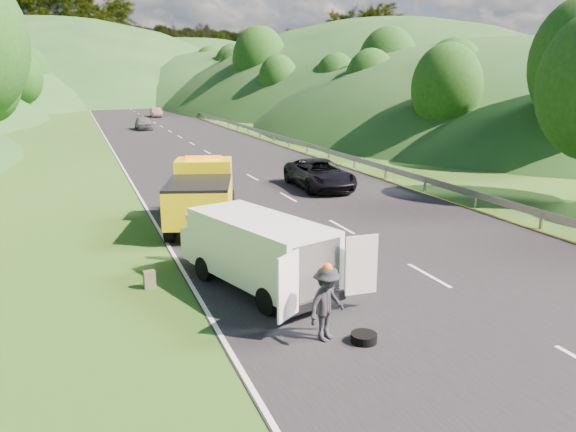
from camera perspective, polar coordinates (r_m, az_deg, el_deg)
name	(u,v)px	position (r m, az deg, el deg)	size (l,w,h in m)	color
ground	(312,267)	(17.88, 2.44, -5.21)	(320.00, 320.00, 0.00)	#38661E
road_surface	(180,137)	(56.64, -10.92, 7.89)	(14.00, 200.00, 0.02)	black
guardrail	(221,125)	(70.33, -6.82, 9.21)	(0.06, 140.00, 1.52)	gray
tree_line_right	(295,118)	(81.34, 0.69, 9.96)	(14.00, 140.00, 14.00)	#255719
hills_backdrop	(127,99)	(150.89, -16.08, 11.35)	(201.00, 288.60, 44.00)	#2D5B23
tow_truck	(202,194)	(22.66, -8.72, 2.22)	(4.00, 6.61, 2.67)	black
white_van	(257,249)	(15.79, -3.18, -3.37)	(4.18, 6.35, 2.09)	black
woman	(192,261)	(18.69, -9.70, -4.54)	(0.60, 0.44, 1.65)	white
child	(254,266)	(18.02, -3.45, -5.07)	(0.47, 0.36, 0.96)	tan
worker	(326,340)	(13.24, 3.89, -12.46)	(1.13, 0.65, 1.76)	black
suitcase	(149,279)	(16.56, -13.90, -6.27)	(0.33, 0.18, 0.53)	#5D5945
spare_tire	(364,343)	(13.21, 7.69, -12.62)	(0.61, 0.61, 0.20)	black
passing_suv	(319,189)	(30.19, 3.20, 2.81)	(2.53, 5.48, 1.52)	black
dist_car_a	(144,130)	(65.35, -14.44, 8.50)	(1.70, 4.22, 1.44)	#515257
dist_car_b	(156,117)	(84.76, -13.24, 9.76)	(1.40, 4.01, 1.32)	brown
dist_car_c	(123,108)	(110.18, -16.44, 10.49)	(1.87, 4.59, 1.33)	#A15065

